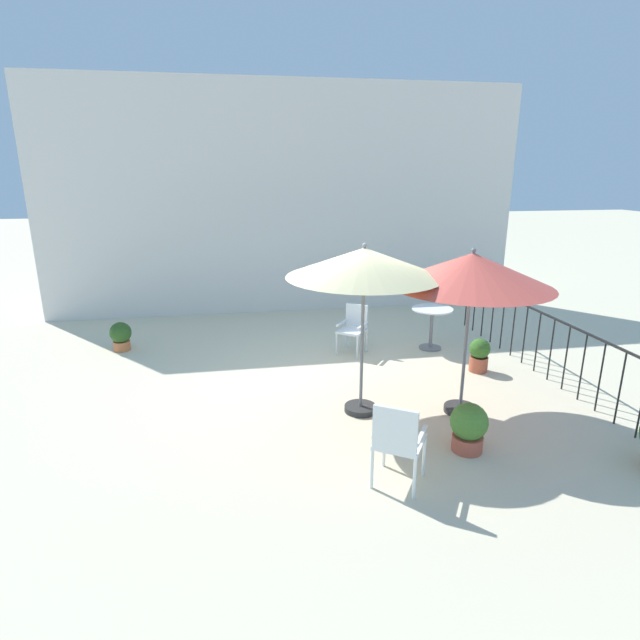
{
  "coord_description": "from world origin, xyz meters",
  "views": [
    {
      "loc": [
        -1.29,
        -7.07,
        3.2
      ],
      "look_at": [
        0.0,
        0.25,
        0.98
      ],
      "focal_mm": 28.62,
      "sensor_mm": 36.0,
      "label": 1
    }
  ],
  "objects_px": {
    "patio_umbrella_1": "(364,264)",
    "patio_chair_1": "(398,439)",
    "patio_umbrella_0": "(472,271)",
    "potted_plant_2": "(121,335)",
    "cafe_table_0": "(432,321)",
    "potted_plant_0": "(469,427)",
    "patio_chair_0": "(354,326)",
    "potted_plant_3": "(479,354)"
  },
  "relations": [
    {
      "from": "patio_umbrella_0",
      "to": "potted_plant_3",
      "type": "distance_m",
      "value": 2.31
    },
    {
      "from": "patio_chair_0",
      "to": "potted_plant_2",
      "type": "bearing_deg",
      "value": 168.5
    },
    {
      "from": "potted_plant_2",
      "to": "patio_umbrella_1",
      "type": "bearing_deg",
      "value": -40.34
    },
    {
      "from": "potted_plant_2",
      "to": "potted_plant_3",
      "type": "height_order",
      "value": "potted_plant_3"
    },
    {
      "from": "patio_umbrella_1",
      "to": "patio_umbrella_0",
      "type": "bearing_deg",
      "value": -10.76
    },
    {
      "from": "patio_umbrella_0",
      "to": "patio_chair_1",
      "type": "bearing_deg",
      "value": -133.49
    },
    {
      "from": "potted_plant_2",
      "to": "patio_umbrella_0",
      "type": "bearing_deg",
      "value": -33.98
    },
    {
      "from": "patio_umbrella_0",
      "to": "potted_plant_2",
      "type": "height_order",
      "value": "patio_umbrella_0"
    },
    {
      "from": "patio_umbrella_0",
      "to": "cafe_table_0",
      "type": "height_order",
      "value": "patio_umbrella_0"
    },
    {
      "from": "patio_chair_0",
      "to": "potted_plant_2",
      "type": "xyz_separation_m",
      "value": [
        -4.15,
        0.84,
        -0.22
      ]
    },
    {
      "from": "patio_umbrella_0",
      "to": "patio_umbrella_1",
      "type": "height_order",
      "value": "patio_umbrella_1"
    },
    {
      "from": "patio_chair_0",
      "to": "potted_plant_0",
      "type": "height_order",
      "value": "patio_chair_0"
    },
    {
      "from": "potted_plant_0",
      "to": "patio_chair_0",
      "type": "bearing_deg",
      "value": 98.63
    },
    {
      "from": "patio_umbrella_0",
      "to": "cafe_table_0",
      "type": "relative_size",
      "value": 2.92
    },
    {
      "from": "potted_plant_0",
      "to": "potted_plant_2",
      "type": "height_order",
      "value": "potted_plant_0"
    },
    {
      "from": "cafe_table_0",
      "to": "potted_plant_3",
      "type": "height_order",
      "value": "cafe_table_0"
    },
    {
      "from": "patio_umbrella_1",
      "to": "cafe_table_0",
      "type": "height_order",
      "value": "patio_umbrella_1"
    },
    {
      "from": "patio_umbrella_0",
      "to": "patio_chair_1",
      "type": "xyz_separation_m",
      "value": [
        -1.4,
        -1.48,
        -1.4
      ]
    },
    {
      "from": "patio_umbrella_1",
      "to": "patio_chair_1",
      "type": "bearing_deg",
      "value": -92.15
    },
    {
      "from": "patio_umbrella_1",
      "to": "potted_plant_0",
      "type": "relative_size",
      "value": 3.87
    },
    {
      "from": "patio_chair_0",
      "to": "potted_plant_2",
      "type": "distance_m",
      "value": 4.24
    },
    {
      "from": "patio_umbrella_0",
      "to": "potted_plant_0",
      "type": "xyz_separation_m",
      "value": [
        -0.36,
        -0.95,
        -1.64
      ]
    },
    {
      "from": "patio_umbrella_1",
      "to": "potted_plant_0",
      "type": "bearing_deg",
      "value": -50.78
    },
    {
      "from": "patio_umbrella_1",
      "to": "patio_chair_1",
      "type": "relative_size",
      "value": 2.41
    },
    {
      "from": "cafe_table_0",
      "to": "patio_chair_0",
      "type": "xyz_separation_m",
      "value": [
        -1.45,
        0.05,
        -0.04
      ]
    },
    {
      "from": "cafe_table_0",
      "to": "potted_plant_2",
      "type": "bearing_deg",
      "value": 170.91
    },
    {
      "from": "potted_plant_0",
      "to": "patio_umbrella_0",
      "type": "bearing_deg",
      "value": 69.53
    },
    {
      "from": "patio_umbrella_0",
      "to": "patio_umbrella_1",
      "type": "relative_size",
      "value": 0.97
    },
    {
      "from": "patio_chair_1",
      "to": "potted_plant_0",
      "type": "xyz_separation_m",
      "value": [
        1.05,
        0.53,
        -0.24
      ]
    },
    {
      "from": "cafe_table_0",
      "to": "potted_plant_0",
      "type": "relative_size",
      "value": 1.29
    },
    {
      "from": "patio_umbrella_0",
      "to": "potted_plant_2",
      "type": "distance_m",
      "value": 6.3
    },
    {
      "from": "patio_umbrella_0",
      "to": "potted_plant_3",
      "type": "relative_size",
      "value": 4.02
    },
    {
      "from": "patio_umbrella_1",
      "to": "potted_plant_3",
      "type": "height_order",
      "value": "patio_umbrella_1"
    },
    {
      "from": "cafe_table_0",
      "to": "potted_plant_2",
      "type": "height_order",
      "value": "cafe_table_0"
    },
    {
      "from": "cafe_table_0",
      "to": "potted_plant_0",
      "type": "distance_m",
      "value": 3.57
    },
    {
      "from": "patio_umbrella_0",
      "to": "potted_plant_3",
      "type": "height_order",
      "value": "patio_umbrella_0"
    },
    {
      "from": "patio_umbrella_0",
      "to": "patio_chair_1",
      "type": "height_order",
      "value": "patio_umbrella_0"
    },
    {
      "from": "patio_umbrella_0",
      "to": "potted_plant_2",
      "type": "bearing_deg",
      "value": 146.02
    },
    {
      "from": "potted_plant_2",
      "to": "patio_chair_1",
      "type": "bearing_deg",
      "value": -53.32
    },
    {
      "from": "cafe_table_0",
      "to": "potted_plant_0",
      "type": "height_order",
      "value": "cafe_table_0"
    },
    {
      "from": "cafe_table_0",
      "to": "patio_chair_1",
      "type": "distance_m",
      "value": 4.44
    },
    {
      "from": "potted_plant_0",
      "to": "potted_plant_2",
      "type": "bearing_deg",
      "value": 137.13
    }
  ]
}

